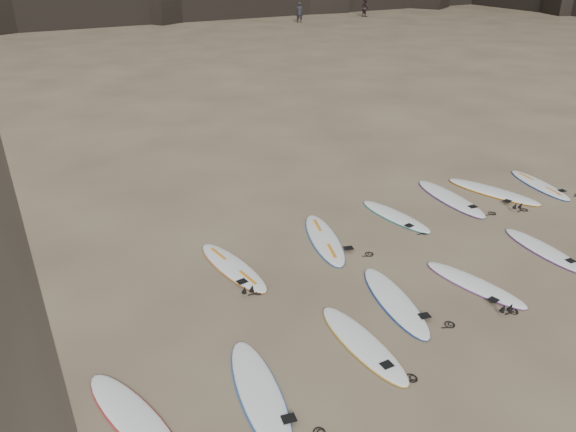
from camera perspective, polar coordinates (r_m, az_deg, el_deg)
name	(u,v)px	position (r m, az deg, el deg)	size (l,w,h in m)	color
ground	(429,291)	(11.95, 14.09, -7.38)	(240.00, 240.00, 0.00)	#897559
surfboard_0	(260,392)	(9.27, -2.90, -17.45)	(0.64, 2.65, 0.10)	white
surfboard_1	(363,343)	(10.26, 7.59, -12.67)	(0.59, 2.47, 0.09)	white
surfboard_2	(395,301)	(11.42, 10.80, -8.45)	(0.62, 2.58, 0.09)	white
surfboard_3	(475,284)	(12.36, 18.42, -6.56)	(0.56, 2.34, 0.08)	white
surfboard_4	(544,250)	(14.26, 24.59, -3.14)	(0.56, 2.34, 0.08)	white
surfboard_5	(233,267)	(12.38, -5.62, -5.13)	(0.60, 2.52, 0.09)	white
surfboard_6	(324,239)	(13.46, 3.71, -2.32)	(0.64, 2.66, 0.10)	white
surfboard_7	(396,216)	(14.82, 10.87, 0.01)	(0.56, 2.34, 0.08)	white
surfboard_8	(450,198)	(16.21, 16.17, 1.77)	(0.66, 2.77, 0.10)	white
surfboard_9	(493,191)	(17.04, 20.10, 2.38)	(0.66, 2.75, 0.10)	white
surfboard_10	(540,185)	(18.05, 24.19, 2.92)	(0.58, 2.40, 0.09)	white
surfboard_11	(133,416)	(9.21, -15.51, -18.98)	(0.59, 2.44, 0.09)	white
person_a	(299,12)	(53.31, 1.17, 19.99)	(0.65, 0.43, 1.78)	black
person_b	(365,8)	(58.31, 7.82, 20.23)	(0.81, 0.63, 1.66)	black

